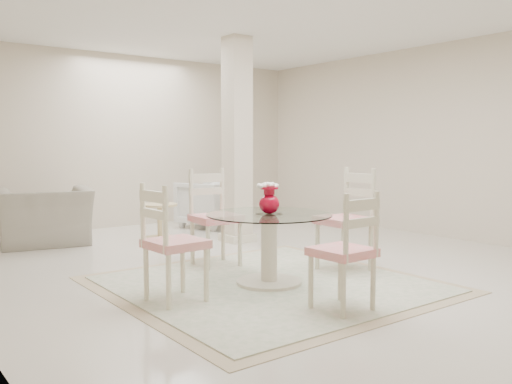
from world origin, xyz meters
TOP-DOWN VIEW (x-y plane):
  - ground at (0.00, 0.00)m, footprint 7.00×7.00m
  - room_shell at (0.00, 0.00)m, footprint 6.02×7.02m
  - column at (0.50, 1.30)m, footprint 0.30×0.30m
  - area_rug at (-0.58, -0.75)m, footprint 2.78×2.78m
  - dining_table at (-0.58, -0.75)m, footprint 1.15×1.15m
  - red_vase at (-0.58, -0.75)m, footprint 0.22×0.19m
  - dining_chair_east at (0.44, -0.79)m, footprint 0.48×0.48m
  - dining_chair_north at (-0.55, 0.27)m, footprint 0.50×0.50m
  - dining_chair_west at (-1.60, -0.72)m, footprint 0.46×0.46m
  - dining_chair_south at (-0.61, -1.77)m, footprint 0.43×0.43m
  - recliner_taupe at (-1.63, 2.59)m, footprint 1.30×1.19m
  - armchair_white at (0.86, 2.60)m, footprint 1.02×1.03m
  - side_table at (-0.29, 2.01)m, footprint 0.48×0.48m

SIDE VIEW (x-z plane):
  - ground at x=0.00m, z-range 0.00..0.00m
  - area_rug at x=-0.58m, z-range 0.00..0.02m
  - side_table at x=-0.29m, z-range -0.02..0.48m
  - dining_table at x=-0.58m, z-range 0.01..0.67m
  - recliner_taupe at x=-1.63m, z-range 0.00..0.73m
  - armchair_white at x=0.86m, z-range 0.00..0.74m
  - dining_chair_south at x=-0.61m, z-range 0.03..1.06m
  - dining_chair_west at x=-1.60m, z-range 0.03..1.11m
  - dining_chair_north at x=-0.55m, z-range 0.03..1.17m
  - dining_chair_east at x=0.44m, z-range 0.03..1.19m
  - red_vase at x=-0.58m, z-range 0.66..0.95m
  - column at x=0.50m, z-range 0.00..2.70m
  - room_shell at x=0.00m, z-range 0.50..3.21m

